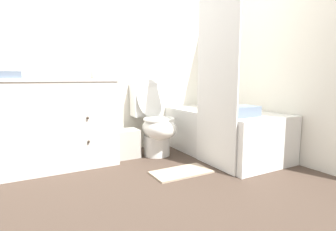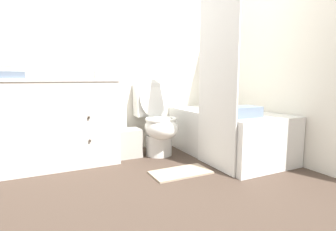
{
  "view_description": "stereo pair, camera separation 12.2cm",
  "coord_description": "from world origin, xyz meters",
  "px_view_note": "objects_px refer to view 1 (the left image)",
  "views": [
    {
      "loc": [
        -1.04,
        -1.43,
        0.86
      ],
      "look_at": [
        0.13,
        0.7,
        0.52
      ],
      "focal_mm": 28.0,
      "sensor_mm": 36.0,
      "label": 1
    },
    {
      "loc": [
        -0.94,
        -1.48,
        0.86
      ],
      "look_at": [
        0.13,
        0.7,
        0.52
      ],
      "focal_mm": 28.0,
      "sensor_mm": 36.0,
      "label": 2
    }
  ],
  "objects_px": {
    "bath_mat": "(181,172)",
    "toilet": "(155,122)",
    "hand_towel_folded": "(4,75)",
    "bathtub": "(223,132)",
    "vanity_cabinet": "(56,122)",
    "wastebasket": "(126,143)",
    "sink_faucet": "(52,75)",
    "tissue_box": "(99,74)",
    "bath_towel_folded": "(241,111)"
  },
  "relations": [
    {
      "from": "bath_mat",
      "to": "toilet",
      "type": "bearing_deg",
      "value": 84.78
    },
    {
      "from": "hand_towel_folded",
      "to": "bathtub",
      "type": "bearing_deg",
      "value": -7.74
    },
    {
      "from": "hand_towel_folded",
      "to": "bath_mat",
      "type": "height_order",
      "value": "hand_towel_folded"
    },
    {
      "from": "toilet",
      "to": "bath_mat",
      "type": "height_order",
      "value": "toilet"
    },
    {
      "from": "toilet",
      "to": "hand_towel_folded",
      "type": "height_order",
      "value": "hand_towel_folded"
    },
    {
      "from": "vanity_cabinet",
      "to": "hand_towel_folded",
      "type": "xyz_separation_m",
      "value": [
        -0.39,
        -0.15,
        0.45
      ]
    },
    {
      "from": "wastebasket",
      "to": "hand_towel_folded",
      "type": "relative_size",
      "value": 1.22
    },
    {
      "from": "vanity_cabinet",
      "to": "wastebasket",
      "type": "xyz_separation_m",
      "value": [
        0.7,
        -0.04,
        -0.29
      ]
    },
    {
      "from": "toilet",
      "to": "wastebasket",
      "type": "bearing_deg",
      "value": 173.6
    },
    {
      "from": "sink_faucet",
      "to": "bathtub",
      "type": "xyz_separation_m",
      "value": [
        1.73,
        -0.62,
        -0.65
      ]
    },
    {
      "from": "tissue_box",
      "to": "toilet",
      "type": "bearing_deg",
      "value": -9.75
    },
    {
      "from": "wastebasket",
      "to": "tissue_box",
      "type": "bearing_deg",
      "value": 166.1
    },
    {
      "from": "sink_faucet",
      "to": "hand_towel_folded",
      "type": "distance_m",
      "value": 0.51
    },
    {
      "from": "vanity_cabinet",
      "to": "toilet",
      "type": "height_order",
      "value": "vanity_cabinet"
    },
    {
      "from": "wastebasket",
      "to": "bath_mat",
      "type": "bearing_deg",
      "value": -69.42
    },
    {
      "from": "sink_faucet",
      "to": "bath_mat",
      "type": "relative_size",
      "value": 0.26
    },
    {
      "from": "toilet",
      "to": "vanity_cabinet",
      "type": "bearing_deg",
      "value": 175.65
    },
    {
      "from": "sink_faucet",
      "to": "hand_towel_folded",
      "type": "bearing_deg",
      "value": -139.24
    },
    {
      "from": "bathtub",
      "to": "tissue_box",
      "type": "distance_m",
      "value": 1.52
    },
    {
      "from": "sink_faucet",
      "to": "bath_towel_folded",
      "type": "xyz_separation_m",
      "value": [
        1.57,
        -1.05,
        -0.35
      ]
    },
    {
      "from": "bath_towel_folded",
      "to": "bath_mat",
      "type": "bearing_deg",
      "value": 169.74
    },
    {
      "from": "bathtub",
      "to": "bath_mat",
      "type": "distance_m",
      "value": 0.86
    },
    {
      "from": "vanity_cabinet",
      "to": "bathtub",
      "type": "bearing_deg",
      "value": -14.35
    },
    {
      "from": "vanity_cabinet",
      "to": "bathtub",
      "type": "distance_m",
      "value": 1.79
    },
    {
      "from": "bath_towel_folded",
      "to": "bath_mat",
      "type": "distance_m",
      "value": 0.82
    },
    {
      "from": "toilet",
      "to": "tissue_box",
      "type": "distance_m",
      "value": 0.8
    },
    {
      "from": "wastebasket",
      "to": "hand_towel_folded",
      "type": "height_order",
      "value": "hand_towel_folded"
    },
    {
      "from": "bathtub",
      "to": "bath_towel_folded",
      "type": "distance_m",
      "value": 0.54
    },
    {
      "from": "bath_towel_folded",
      "to": "vanity_cabinet",
      "type": "bearing_deg",
      "value": 151.21
    },
    {
      "from": "hand_towel_folded",
      "to": "sink_faucet",
      "type": "bearing_deg",
      "value": 40.76
    },
    {
      "from": "tissue_box",
      "to": "bath_towel_folded",
      "type": "bearing_deg",
      "value": -37.95
    },
    {
      "from": "bathtub",
      "to": "wastebasket",
      "type": "bearing_deg",
      "value": 158.77
    },
    {
      "from": "vanity_cabinet",
      "to": "bathtub",
      "type": "relative_size",
      "value": 0.8
    },
    {
      "from": "bathtub",
      "to": "tissue_box",
      "type": "bearing_deg",
      "value": 160.2
    },
    {
      "from": "bathtub",
      "to": "hand_towel_folded",
      "type": "height_order",
      "value": "hand_towel_folded"
    },
    {
      "from": "vanity_cabinet",
      "to": "bath_towel_folded",
      "type": "height_order",
      "value": "vanity_cabinet"
    },
    {
      "from": "wastebasket",
      "to": "tissue_box",
      "type": "relative_size",
      "value": 2.2
    },
    {
      "from": "vanity_cabinet",
      "to": "sink_faucet",
      "type": "xyz_separation_m",
      "value": [
        -0.0,
        0.18,
        0.46
      ]
    },
    {
      "from": "sink_faucet",
      "to": "bathtub",
      "type": "relative_size",
      "value": 0.1
    },
    {
      "from": "wastebasket",
      "to": "toilet",
      "type": "bearing_deg",
      "value": -6.4
    },
    {
      "from": "vanity_cabinet",
      "to": "tissue_box",
      "type": "xyz_separation_m",
      "value": [
        0.43,
        0.02,
        0.47
      ]
    },
    {
      "from": "toilet",
      "to": "bath_towel_folded",
      "type": "bearing_deg",
      "value": -55.1
    },
    {
      "from": "vanity_cabinet",
      "to": "bath_mat",
      "type": "bearing_deg",
      "value": -38.07
    },
    {
      "from": "toilet",
      "to": "bath_towel_folded",
      "type": "distance_m",
      "value": 0.98
    },
    {
      "from": "bath_towel_folded",
      "to": "tissue_box",
      "type": "bearing_deg",
      "value": 142.05
    },
    {
      "from": "bath_mat",
      "to": "tissue_box",
      "type": "bearing_deg",
      "value": 124.19
    },
    {
      "from": "toilet",
      "to": "bathtub",
      "type": "bearing_deg",
      "value": -27.41
    },
    {
      "from": "sink_faucet",
      "to": "bath_mat",
      "type": "height_order",
      "value": "sink_faucet"
    },
    {
      "from": "hand_towel_folded",
      "to": "bath_towel_folded",
      "type": "bearing_deg",
      "value": -19.92
    },
    {
      "from": "hand_towel_folded",
      "to": "tissue_box",
      "type": "bearing_deg",
      "value": 12.18
    }
  ]
}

